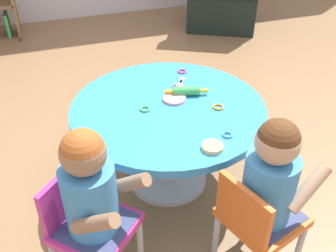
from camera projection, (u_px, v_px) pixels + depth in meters
ground_plane at (168, 179)px, 2.24m from camera, size 10.00×10.00×0.00m
craft_table at (168, 123)px, 2.01m from camera, size 1.00×1.00×0.51m
child_chair_left at (88, 224)px, 1.58m from camera, size 0.42×0.42×0.54m
seated_child_left at (90, 187)px, 1.44m from camera, size 0.43×0.43×0.51m
child_chair_right at (257, 219)px, 1.60m from camera, size 0.38×0.38×0.54m
seated_child_right at (272, 175)px, 1.49m from camera, size 0.41×0.36×0.51m
rolling_pin at (186, 91)px, 2.02m from camera, size 0.23×0.09×0.05m
craft_scissors at (180, 85)px, 2.12m from camera, size 0.12×0.14×0.01m
playdough_blob_0 at (213, 147)px, 1.66m from camera, size 0.09×0.09×0.02m
playdough_blob_1 at (174, 99)px, 1.99m from camera, size 0.12×0.12×0.01m
cookie_cutter_0 at (218, 107)px, 1.93m from camera, size 0.06×0.06×0.01m
cookie_cutter_1 at (182, 71)px, 2.25m from camera, size 0.05×0.05×0.01m
cookie_cutter_2 at (227, 135)px, 1.74m from camera, size 0.05×0.05×0.01m
cookie_cutter_3 at (145, 109)px, 1.92m from camera, size 0.05×0.05×0.01m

